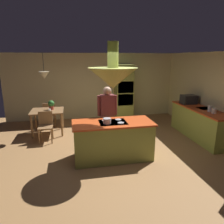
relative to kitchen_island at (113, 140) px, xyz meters
name	(u,v)px	position (x,y,z in m)	size (l,w,h in m)	color
ground	(111,154)	(0.00, 0.20, -0.46)	(8.16, 8.16, 0.00)	#9E7042
wall_back	(94,86)	(0.00, 3.65, 0.81)	(6.80, 0.10, 2.55)	beige
wall_right	(219,97)	(3.25, 0.60, 0.81)	(0.10, 7.20, 2.55)	beige
kitchen_island	(113,140)	(0.00, 0.00, 0.00)	(1.90, 0.85, 0.94)	#939E42
counter_run_right	(199,123)	(2.84, 0.80, 0.01)	(0.73, 2.34, 0.92)	#939E42
oven_tower	(124,92)	(1.10, 3.24, 0.60)	(0.66, 0.62, 2.12)	#939E42
dining_table	(47,114)	(-1.70, 2.10, 0.19)	(1.00, 0.87, 0.76)	olive
person_at_island	(107,113)	(-0.01, 0.69, 0.49)	(0.53, 0.22, 1.65)	tan
range_hood	(113,77)	(0.00, 0.00, 1.51)	(1.10, 1.10, 1.00)	#939E42
pendant_light_over_table	(44,75)	(-1.70, 2.10, 1.40)	(0.32, 0.32, 0.82)	beige
chair_facing_island	(46,124)	(-1.70, 1.44, 0.04)	(0.40, 0.40, 0.87)	olive
chair_by_back_wall	(50,113)	(-1.70, 2.76, 0.04)	(0.40, 0.40, 0.87)	olive
potted_plant_on_table	(51,104)	(-1.57, 2.17, 0.47)	(0.20, 0.20, 0.30)	#99382D
cup_on_table	(50,110)	(-1.60, 1.88, 0.34)	(0.07, 0.07, 0.09)	white
canister_flour	(214,111)	(2.84, 0.22, 0.52)	(0.13, 0.13, 0.14)	silver
canister_sugar	(210,109)	(2.84, 0.40, 0.54)	(0.11, 0.11, 0.17)	silver
microwave_on_counter	(189,99)	(2.84, 1.49, 0.59)	(0.46, 0.36, 0.28)	#232326
cooking_pot_on_cooktop	(107,121)	(-0.16, -0.13, 0.53)	(0.18, 0.18, 0.12)	#B2B2B7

